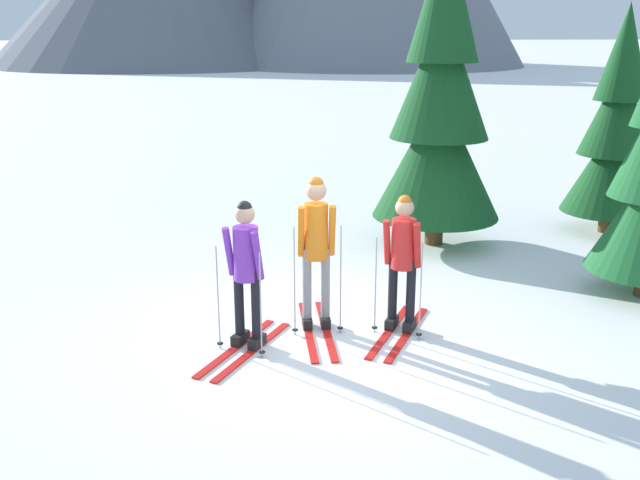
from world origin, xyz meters
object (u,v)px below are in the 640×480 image
object	(u,v)px
skier_in_purple	(246,269)
skier_in_red	(403,256)
skier_in_orange	(316,243)
pine_tree_far	(440,106)
pine_tree_near	(616,131)

from	to	relation	value
skier_in_purple	skier_in_red	bearing A→B (deg)	9.75
skier_in_orange	pine_tree_far	world-z (taller)	pine_tree_far
skier_in_red	pine_tree_near	distance (m)	5.99
pine_tree_near	pine_tree_far	bearing A→B (deg)	-172.29
skier_in_purple	skier_in_orange	xyz separation A→B (m)	(0.82, 0.48, 0.13)
skier_in_red	pine_tree_near	xyz separation A→B (m)	(4.47, 3.89, 0.85)
skier_in_purple	skier_in_red	size ratio (longest dim) A/B	1.03
skier_in_purple	pine_tree_near	size ratio (longest dim) A/B	0.44
skier_in_purple	skier_in_orange	size ratio (longest dim) A/B	0.92
skier_in_purple	pine_tree_far	size ratio (longest dim) A/B	0.34
skier_in_purple	skier_in_orange	distance (m)	0.96
skier_in_orange	skier_in_red	distance (m)	1.03
skier_in_orange	pine_tree_far	size ratio (longest dim) A/B	0.37
pine_tree_far	skier_in_purple	bearing A→B (deg)	-129.30
skier_in_purple	skier_in_orange	bearing A→B (deg)	30.28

